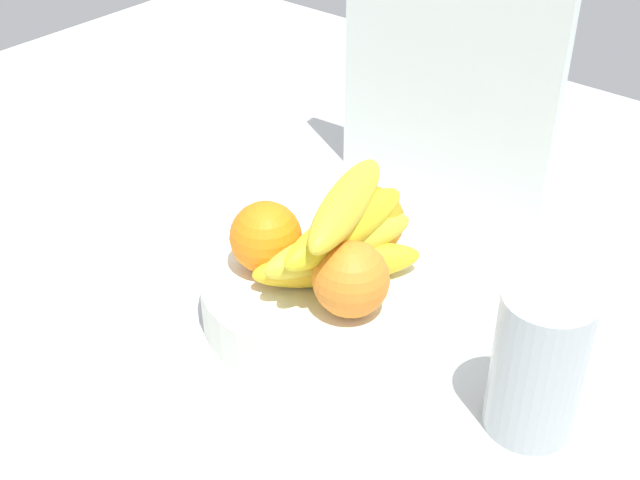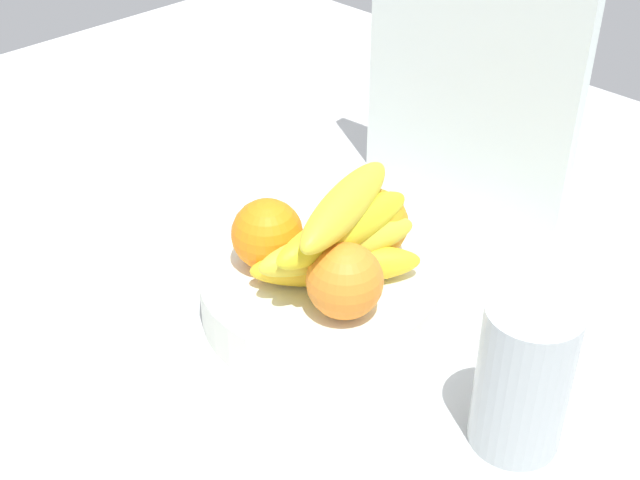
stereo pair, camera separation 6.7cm
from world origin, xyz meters
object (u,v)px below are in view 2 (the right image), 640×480
at_px(orange_front_left, 267,234).
at_px(thermos_tumbler, 523,377).
at_px(fruit_bowl, 320,292).
at_px(banana_bunch, 340,237).
at_px(orange_center, 371,222).
at_px(orange_front_right, 345,281).
at_px(cutting_board, 472,62).

relative_size(orange_front_left, thermos_tumbler, 0.51).
height_order(fruit_bowl, thermos_tumbler, thermos_tumbler).
height_order(fruit_bowl, banana_bunch, banana_bunch).
xyz_separation_m(orange_center, banana_bunch, (0.01, -0.06, 0.02)).
bearing_deg(fruit_bowl, orange_front_left, -151.00).
relative_size(orange_front_left, orange_front_right, 1.00).
bearing_deg(thermos_tumbler, fruit_bowl, 179.30).
distance_m(orange_front_left, thermos_tumbler, 0.29).
relative_size(fruit_bowl, orange_center, 3.34).
height_order(fruit_bowl, orange_center, orange_center).
bearing_deg(fruit_bowl, orange_center, 80.22).
bearing_deg(orange_front_right, fruit_bowl, 155.33).
relative_size(orange_front_left, cutting_board, 0.20).
height_order(orange_front_left, orange_front_right, same).
bearing_deg(orange_center, fruit_bowl, -99.78).
bearing_deg(banana_bunch, orange_front_left, -156.66).
xyz_separation_m(orange_center, thermos_tumbler, (0.23, -0.07, -0.02)).
height_order(banana_bunch, thermos_tumbler, banana_bunch).
relative_size(fruit_bowl, orange_front_right, 3.34).
bearing_deg(orange_center, thermos_tumbler, -15.93).
distance_m(fruit_bowl, orange_center, 0.09).
height_order(orange_front_left, orange_center, same).
xyz_separation_m(orange_front_left, orange_center, (0.06, 0.09, 0.00)).
height_order(fruit_bowl, orange_front_left, orange_front_left).
bearing_deg(cutting_board, orange_center, -81.47).
bearing_deg(orange_center, cutting_board, 103.04).
distance_m(orange_center, cutting_board, 0.25).
xyz_separation_m(fruit_bowl, cutting_board, (-0.04, 0.29, 0.15)).
bearing_deg(orange_center, banana_bunch, -77.75).
xyz_separation_m(banana_bunch, thermos_tumbler, (0.22, -0.01, -0.03)).
relative_size(orange_front_right, banana_bunch, 0.41).
distance_m(banana_bunch, cutting_board, 0.30).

